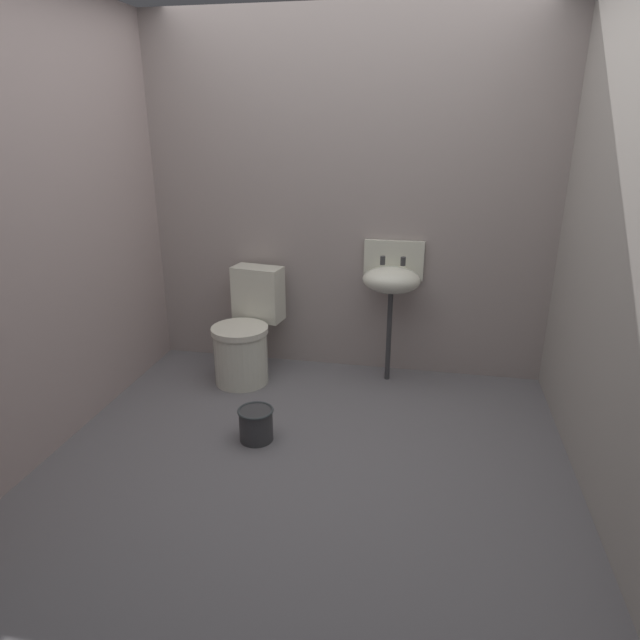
# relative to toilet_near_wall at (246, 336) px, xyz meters

# --- Properties ---
(ground_plane) EXTENTS (3.28, 2.90, 0.08)m
(ground_plane) POSITION_rel_toilet_near_wall_xyz_m (0.66, -0.90, -0.36)
(ground_plane) COLOR slate
(wall_back) EXTENTS (3.28, 0.10, 2.49)m
(wall_back) POSITION_rel_toilet_near_wall_xyz_m (0.66, 0.40, 0.92)
(wall_back) COLOR #A29590
(wall_back) RESTS_ON ground
(wall_left) EXTENTS (0.10, 2.70, 2.49)m
(wall_left) POSITION_rel_toilet_near_wall_xyz_m (-0.83, -0.80, 0.92)
(wall_left) COLOR #A99693
(wall_left) RESTS_ON ground
(wall_right) EXTENTS (0.10, 2.70, 2.49)m
(wall_right) POSITION_rel_toilet_near_wall_xyz_m (2.15, -0.80, 0.92)
(wall_right) COLOR #9D9790
(wall_right) RESTS_ON ground
(toilet_near_wall) EXTENTS (0.48, 0.65, 0.78)m
(toilet_near_wall) POSITION_rel_toilet_near_wall_xyz_m (0.00, 0.00, 0.00)
(toilet_near_wall) COLOR silver
(toilet_near_wall) RESTS_ON ground
(sink) EXTENTS (0.42, 0.35, 0.99)m
(sink) POSITION_rel_toilet_near_wall_xyz_m (1.01, 0.19, 0.43)
(sink) COLOR #37373A
(sink) RESTS_ON ground
(bucket) EXTENTS (0.21, 0.21, 0.20)m
(bucket) POSITION_rel_toilet_near_wall_xyz_m (0.32, -0.81, -0.22)
(bucket) COLOR #37373A
(bucket) RESTS_ON ground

